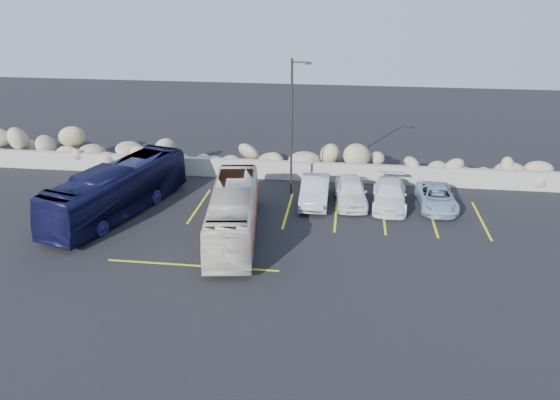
# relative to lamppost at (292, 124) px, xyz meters

# --- Properties ---
(ground) EXTENTS (90.00, 90.00, 0.00)m
(ground) POSITION_rel_lamppost_xyz_m (-2.56, -9.50, -4.30)
(ground) COLOR black
(ground) RESTS_ON ground
(seawall) EXTENTS (60.00, 0.40, 1.20)m
(seawall) POSITION_rel_lamppost_xyz_m (-2.56, 2.50, -3.70)
(seawall) COLOR gray
(seawall) RESTS_ON ground
(riprap_pile) EXTENTS (54.00, 2.80, 2.60)m
(riprap_pile) POSITION_rel_lamppost_xyz_m (-2.56, 3.70, -3.00)
(riprap_pile) COLOR #998764
(riprap_pile) RESTS_ON ground
(parking_lines) EXTENTS (18.16, 9.36, 0.01)m
(parking_lines) POSITION_rel_lamppost_xyz_m (2.09, -3.93, -4.29)
(parking_lines) COLOR yellow
(parking_lines) RESTS_ON ground
(lamppost) EXTENTS (1.14, 0.18, 8.00)m
(lamppost) POSITION_rel_lamppost_xyz_m (0.00, 0.00, 0.00)
(lamppost) COLOR #2A2725
(lamppost) RESTS_ON ground
(vintage_bus) EXTENTS (3.34, 9.30, 2.53)m
(vintage_bus) POSITION_rel_lamppost_xyz_m (-2.29, -6.00, -3.03)
(vintage_bus) COLOR beige
(vintage_bus) RESTS_ON ground
(tour_coach) EXTENTS (5.07, 10.22, 2.78)m
(tour_coach) POSITION_rel_lamppost_xyz_m (-9.13, -4.13, -2.91)
(tour_coach) COLOR #101236
(tour_coach) RESTS_ON ground
(car_a) EXTENTS (2.13, 4.44, 1.46)m
(car_a) POSITION_rel_lamppost_xyz_m (3.51, -1.05, -3.56)
(car_a) COLOR white
(car_a) RESTS_ON ground
(car_b) EXTENTS (1.58, 4.48, 1.47)m
(car_b) POSITION_rel_lamppost_xyz_m (1.46, -1.18, -3.56)
(car_b) COLOR #B5B5BA
(car_b) RESTS_ON ground
(car_c) EXTENTS (2.12, 4.69, 1.33)m
(car_c) POSITION_rel_lamppost_xyz_m (5.70, -1.07, -3.63)
(car_c) COLOR white
(car_c) RESTS_ON ground
(car_d) EXTENTS (2.08, 4.33, 1.19)m
(car_d) POSITION_rel_lamppost_xyz_m (8.34, -1.01, -3.70)
(car_d) COLOR #87A4C0
(car_d) RESTS_ON ground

